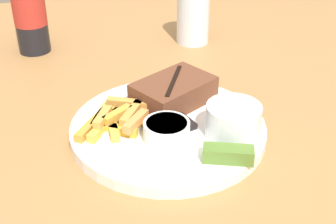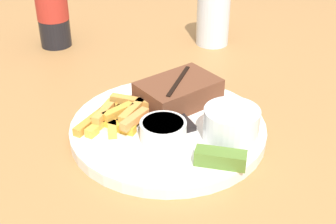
{
  "view_description": "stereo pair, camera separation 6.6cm",
  "coord_description": "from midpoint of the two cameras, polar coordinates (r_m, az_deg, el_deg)",
  "views": [
    {
      "loc": [
        -0.16,
        -0.54,
        1.13
      ],
      "look_at": [
        0.0,
        0.0,
        0.79
      ],
      "focal_mm": 50.0,
      "sensor_mm": 36.0,
      "label": 1
    },
    {
      "loc": [
        -0.1,
        -0.55,
        1.13
      ],
      "look_at": [
        0.0,
        0.0,
        0.79
      ],
      "focal_mm": 50.0,
      "sensor_mm": 36.0,
      "label": 2
    }
  ],
  "objects": [
    {
      "name": "dining_table",
      "position": [
        0.71,
        2.64,
        -7.24
      ],
      "size": [
        1.32,
        1.38,
        0.75
      ],
      "color": "#A87542",
      "rests_on": "ground_plane"
    },
    {
      "name": "fries_pile",
      "position": [
        0.67,
        -3.29,
        -0.41
      ],
      "size": [
        0.13,
        0.1,
        0.02
      ],
      "color": "gold",
      "rests_on": "dinner_plate"
    },
    {
      "name": "coleslaw_cup",
      "position": [
        0.63,
        10.69,
        -1.38
      ],
      "size": [
        0.07,
        0.07,
        0.05
      ],
      "color": "white",
      "rests_on": "dinner_plate"
    },
    {
      "name": "fork_utensil",
      "position": [
        0.65,
        -3.4,
        -2.09
      ],
      "size": [
        0.13,
        0.01,
        0.0
      ],
      "rotation": [
        0.0,
        0.0,
        6.3
      ],
      "color": "#B7B7BC",
      "rests_on": "dinner_plate"
    },
    {
      "name": "dipping_sauce_cup",
      "position": [
        0.62,
        2.41,
        -2.32
      ],
      "size": [
        0.06,
        0.06,
        0.03
      ],
      "color": "silver",
      "rests_on": "dinner_plate"
    },
    {
      "name": "knife_utensil",
      "position": [
        0.69,
        3.09,
        0.21
      ],
      "size": [
        0.06,
        0.16,
        0.01
      ],
      "rotation": [
        0.0,
        0.0,
        1.84
      ],
      "color": "#B7B7BC",
      "rests_on": "dinner_plate"
    },
    {
      "name": "drinking_glass",
      "position": [
        0.96,
        7.52,
        11.49
      ],
      "size": [
        0.07,
        0.07,
        0.12
      ],
      "color": "silver",
      "rests_on": "dining_table"
    },
    {
      "name": "dinner_plate",
      "position": [
        0.67,
        2.8,
        -2.2
      ],
      "size": [
        0.28,
        0.28,
        0.02
      ],
      "color": "white",
      "rests_on": "dining_table"
    },
    {
      "name": "pickle_spear",
      "position": [
        0.59,
        9.6,
        -5.68
      ],
      "size": [
        0.07,
        0.05,
        0.02
      ],
      "color": "#567A2D",
      "rests_on": "dinner_plate"
    },
    {
      "name": "beer_bottle",
      "position": [
        0.95,
        -12.11,
        12.87
      ],
      "size": [
        0.06,
        0.06,
        0.25
      ],
      "color": "black",
      "rests_on": "dining_table"
    },
    {
      "name": "steak_portion",
      "position": [
        0.71,
        3.92,
        2.34
      ],
      "size": [
        0.14,
        0.12,
        0.04
      ],
      "color": "brown",
      "rests_on": "dinner_plate"
    }
  ]
}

